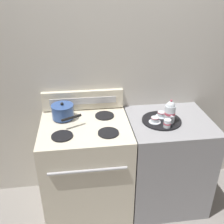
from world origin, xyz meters
name	(u,v)px	position (x,y,z in m)	size (l,w,h in m)	color
ground_plane	(125,200)	(0.00, 0.00, 0.00)	(6.00, 6.00, 0.00)	gray
wall_back	(121,89)	(0.00, 0.36, 1.10)	(6.00, 0.05, 2.20)	beige
stove	(87,168)	(-0.37, 0.00, 0.46)	(0.78, 0.70, 0.94)	beige
control_panel	(83,100)	(-0.37, 0.31, 1.03)	(0.77, 0.05, 0.18)	beige
side_counter	(166,161)	(0.40, 0.00, 0.46)	(0.73, 0.67, 0.93)	#939399
saucepan	(63,111)	(-0.56, 0.15, 1.00)	(0.26, 0.31, 0.15)	#335193
serving_tray	(161,120)	(0.31, -0.01, 0.93)	(0.35, 0.35, 0.01)	black
teapot	(170,112)	(0.36, -0.05, 1.04)	(0.09, 0.15, 0.21)	silver
teacup_left	(161,114)	(0.32, 0.05, 0.96)	(0.10, 0.10, 0.05)	silver
teacup_right	(155,120)	(0.24, -0.04, 0.96)	(0.10, 0.10, 0.05)	silver
creamer_jug	(167,123)	(0.32, -0.13, 0.98)	(0.06, 0.06, 0.07)	silver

